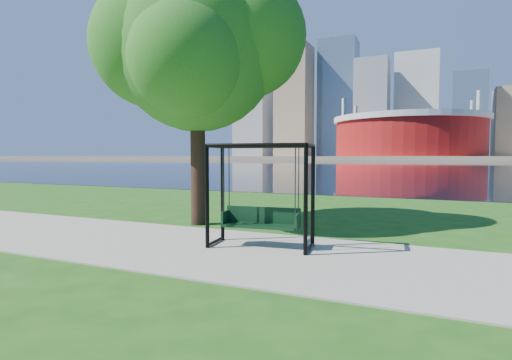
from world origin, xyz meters
The scene contains 8 objects.
ground centered at (0.00, 0.00, 0.00)m, with size 900.00×900.00×0.00m, color #1E5114.
path centered at (0.00, -0.50, 0.01)m, with size 120.00×4.00×0.03m, color #9E937F.
river centered at (0.00, 102.00, 0.01)m, with size 900.00×180.00×0.02m, color black.
far_bank centered at (0.00, 306.00, 1.00)m, with size 900.00×228.00×2.00m, color #937F60.
stadium centered at (-10.00, 235.00, 14.23)m, with size 83.00×83.00×32.00m.
skyline centered at (-4.27, 319.39, 35.89)m, with size 392.00×66.00×96.50m.
swing centered at (-0.07, 0.06, 1.09)m, with size 2.30×1.20×2.26m.
park_tree centered at (-2.97, 2.13, 5.15)m, with size 5.97×5.39×7.41m.
Camera 1 is at (3.31, -7.81, 1.99)m, focal length 28.00 mm.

